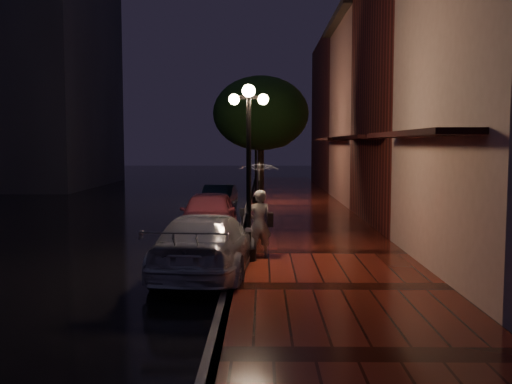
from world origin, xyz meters
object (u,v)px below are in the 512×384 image
(streetlamp_far, at_px, (256,153))
(navy_car, at_px, (219,199))
(pink_car, at_px, (209,214))
(parking_meter, at_px, (242,226))
(street_tree, at_px, (261,116))
(silver_car, at_px, (207,244))
(woman_with_umbrella, at_px, (259,195))
(streetlamp_near, at_px, (249,162))

(streetlamp_far, bearing_deg, navy_car, -117.48)
(pink_car, height_order, parking_meter, pink_car)
(street_tree, relative_size, silver_car, 1.17)
(street_tree, bearing_deg, woman_with_umbrella, -90.03)
(streetlamp_far, xyz_separation_m, parking_meter, (-0.20, -13.13, -1.72))
(woman_with_umbrella, bearing_deg, parking_meter, -58.89)
(pink_car, distance_m, woman_with_umbrella, 4.72)
(pink_car, xyz_separation_m, woman_with_umbrella, (1.69, -4.29, 1.01))
(streetlamp_near, distance_m, parking_meter, 1.94)
(pink_car, distance_m, silver_car, 5.64)
(streetlamp_near, bearing_deg, navy_car, 98.25)
(pink_car, height_order, silver_car, pink_car)
(pink_car, bearing_deg, navy_car, 91.15)
(pink_car, bearing_deg, parking_meter, -72.31)
(street_tree, distance_m, silver_car, 12.48)
(streetlamp_near, height_order, parking_meter, streetlamp_near)
(navy_car, height_order, woman_with_umbrella, woman_with_umbrella)
(streetlamp_far, relative_size, navy_car, 1.16)
(streetlamp_near, bearing_deg, pink_car, 107.02)
(streetlamp_near, bearing_deg, woman_with_umbrella, 58.51)
(parking_meter, bearing_deg, streetlamp_near, -53.45)
(street_tree, bearing_deg, pink_car, -105.09)
(streetlamp_near, bearing_deg, street_tree, 88.65)
(streetlamp_near, height_order, silver_car, streetlamp_near)
(streetlamp_far, height_order, parking_meter, streetlamp_far)
(streetlamp_far, height_order, silver_car, streetlamp_far)
(street_tree, bearing_deg, parking_meter, -92.59)
(pink_car, height_order, navy_car, pink_car)
(pink_car, bearing_deg, silver_car, -85.25)
(silver_car, relative_size, parking_meter, 4.13)
(street_tree, height_order, parking_meter, street_tree)
(pink_car, xyz_separation_m, silver_car, (0.49, -5.62, -0.02))
(streetlamp_far, xyz_separation_m, silver_car, (-0.95, -14.92, -1.88))
(street_tree, xyz_separation_m, silver_car, (-1.21, -11.91, -3.52))
(streetlamp_far, bearing_deg, street_tree, -85.09)
(streetlamp_near, relative_size, silver_car, 0.87)
(silver_car, bearing_deg, streetlamp_far, -89.00)
(streetlamp_far, height_order, woman_with_umbrella, streetlamp_far)
(streetlamp_far, relative_size, woman_with_umbrella, 1.78)
(streetlamp_near, xyz_separation_m, street_tree, (0.26, 10.99, 1.64))
(streetlamp_near, height_order, street_tree, street_tree)
(street_tree, height_order, pink_car, street_tree)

